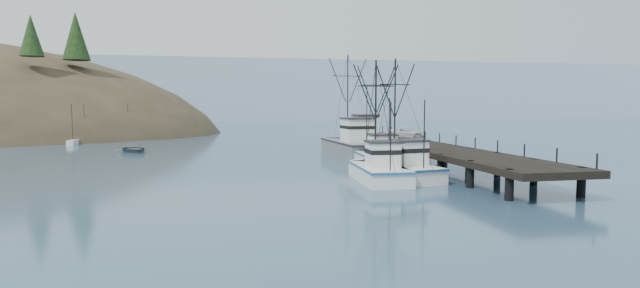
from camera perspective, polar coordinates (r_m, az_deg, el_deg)
The scene contains 12 objects.
ground at distance 33.39m, azimuth 0.02°, elevation -5.94°, with size 400.00×400.00×0.00m, color #2E4C66.
pier at distance 52.57m, azimuth 11.55°, elevation -0.35°, with size 6.00×44.00×2.00m.
distant_ridge at distance 202.94m, azimuth -6.86°, elevation 2.76°, with size 360.00×40.00×26.00m, color #9EB2C6.
distant_ridge_far at distance 219.81m, azimuth -20.30°, elevation 2.64°, with size 180.00×25.00×18.00m, color silver.
moored_sailboats at distance 94.78m, azimuth -27.34°, elevation 0.54°, with size 22.41×20.43×6.35m.
trawler_near at distance 41.71m, azimuth 9.11°, elevation -2.76°, with size 4.68×10.00×10.25m.
trawler_mid at distance 40.18m, azimuth 6.63°, elevation -3.02°, with size 3.81×9.92×10.01m.
trawler_far at distance 49.28m, azimuth 6.66°, elevation -1.63°, with size 3.67×10.22×10.60m.
work_vessel at distance 58.90m, azimuth 3.59°, elevation -0.21°, with size 5.10×14.66×12.38m.
pier_shed at distance 66.28m, azimuth 5.20°, elevation 2.20°, with size 3.00×3.20×2.80m.
pickup_truck at distance 60.80m, azimuth 9.78°, elevation 1.25°, with size 2.25×4.89×1.36m, color silver.
motorboat at distance 68.23m, azimuth -20.52°, elevation -0.88°, with size 3.92×5.49×1.14m, color #575D61.
Camera 1 is at (-6.58, -32.17, 6.05)m, focal length 28.00 mm.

